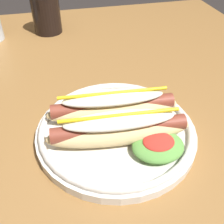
% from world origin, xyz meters
% --- Properties ---
extents(dining_table, '(1.18, 0.99, 0.74)m').
position_xyz_m(dining_table, '(0.00, 0.00, 0.64)').
color(dining_table, olive).
rests_on(dining_table, ground_plane).
extents(hot_dog_plate, '(0.28, 0.28, 0.08)m').
position_xyz_m(hot_dog_plate, '(0.07, -0.19, 0.77)').
color(hot_dog_plate, silver).
rests_on(hot_dog_plate, dining_table).
extents(soda_cup, '(0.08, 0.08, 0.11)m').
position_xyz_m(soda_cup, '(-0.03, 0.31, 0.79)').
color(soda_cup, black).
rests_on(soda_cup, dining_table).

